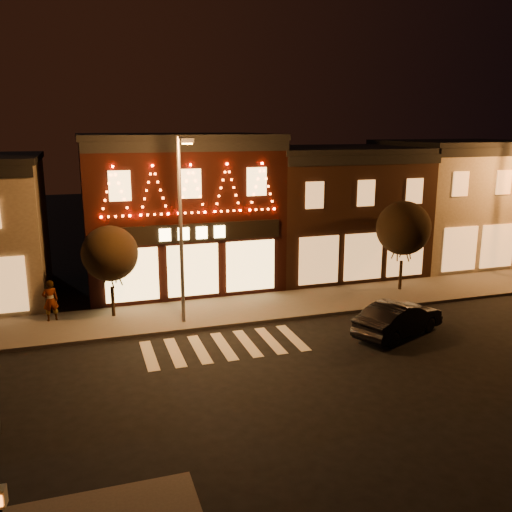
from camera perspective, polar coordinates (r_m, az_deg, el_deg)
ground at (r=19.14m, az=-0.22°, el=-13.71°), size 120.00×120.00×0.00m
sidewalk_far at (r=26.71m, az=-1.37°, el=-5.52°), size 44.00×4.00×0.15m
building_pulp at (r=30.99m, az=-8.15°, el=4.76°), size 10.20×8.34×8.30m
building_right_a at (r=33.97m, az=7.90°, el=4.83°), size 9.20×8.28×7.50m
building_right_b at (r=38.71m, az=20.06°, el=5.40°), size 9.20×8.28×7.80m
streetlamp_mid at (r=23.67m, az=-7.71°, el=4.03°), size 0.52×1.86×8.14m
tree_left at (r=25.64m, az=-14.89°, el=0.25°), size 2.52×2.52×4.22m
tree_right at (r=29.92m, az=15.02°, el=2.81°), size 2.85×2.85×4.76m
dark_sedan at (r=24.22m, az=14.54°, el=-6.32°), size 4.72×3.20×1.47m
pedestrian at (r=26.37m, az=-20.51°, el=-4.32°), size 0.77×0.59×1.88m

